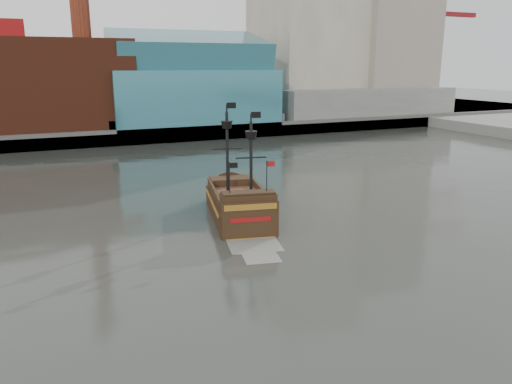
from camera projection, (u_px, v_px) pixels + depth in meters
name	position (u px, v px, depth m)	size (l,w,h in m)	color
ground	(380.00, 301.00, 28.41)	(400.00, 400.00, 0.00)	#2C2F29
promenade_far	(119.00, 120.00, 109.62)	(220.00, 60.00, 2.00)	slate
seawall	(147.00, 136.00, 83.43)	(220.00, 1.00, 2.60)	#4C4C49
skyline	(144.00, 4.00, 99.19)	(149.00, 45.00, 62.00)	brown
crane_a	(435.00, 39.00, 127.04)	(22.50, 4.00, 32.25)	slate
crane_b	(435.00, 54.00, 140.53)	(19.10, 4.00, 26.25)	slate
pirate_ship	(239.00, 207.00, 43.34)	(7.13, 14.73, 10.59)	black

